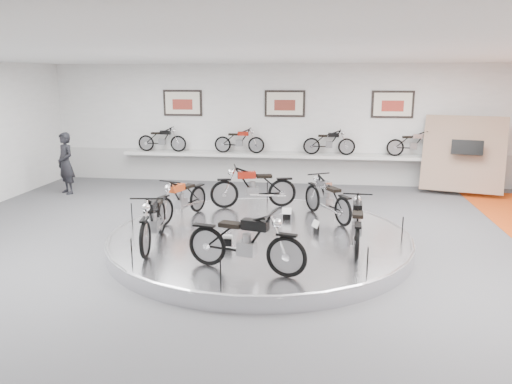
# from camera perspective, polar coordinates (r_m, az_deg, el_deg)

# --- Properties ---
(floor) EXTENTS (16.00, 16.00, 0.00)m
(floor) POSITION_cam_1_polar(r_m,az_deg,el_deg) (10.54, 0.22, -6.75)
(floor) COLOR #515154
(floor) RESTS_ON ground
(ceiling) EXTENTS (16.00, 16.00, 0.00)m
(ceiling) POSITION_cam_1_polar(r_m,az_deg,el_deg) (9.93, 0.24, 15.53)
(ceiling) COLOR white
(ceiling) RESTS_ON wall_back
(wall_back) EXTENTS (16.00, 0.00, 16.00)m
(wall_back) POSITION_cam_1_polar(r_m,az_deg,el_deg) (16.96, 3.29, 7.69)
(wall_back) COLOR white
(wall_back) RESTS_ON floor
(wall_front) EXTENTS (16.00, 0.00, 16.00)m
(wall_front) POSITION_cam_1_polar(r_m,az_deg,el_deg) (3.48, -15.20, -14.16)
(wall_front) COLOR white
(wall_front) RESTS_ON floor
(dado_band) EXTENTS (15.68, 0.04, 1.10)m
(dado_band) POSITION_cam_1_polar(r_m,az_deg,el_deg) (17.13, 3.22, 2.85)
(dado_band) COLOR #BCBCBA
(dado_band) RESTS_ON floor
(display_platform) EXTENTS (6.40, 6.40, 0.30)m
(display_platform) POSITION_cam_1_polar(r_m,az_deg,el_deg) (10.77, 0.42, -5.47)
(display_platform) COLOR silver
(display_platform) RESTS_ON floor
(platform_rim) EXTENTS (6.40, 6.40, 0.10)m
(platform_rim) POSITION_cam_1_polar(r_m,az_deg,el_deg) (10.74, 0.43, -4.86)
(platform_rim) COLOR #B2B2BA
(platform_rim) RESTS_ON display_platform
(shelf) EXTENTS (11.00, 0.55, 0.10)m
(shelf) POSITION_cam_1_polar(r_m,az_deg,el_deg) (16.78, 3.17, 4.20)
(shelf) COLOR silver
(shelf) RESTS_ON wall_back
(poster_left) EXTENTS (1.35, 0.06, 0.88)m
(poster_left) POSITION_cam_1_polar(r_m,az_deg,el_deg) (17.48, -8.38, 10.04)
(poster_left) COLOR white
(poster_left) RESTS_ON wall_back
(poster_center) EXTENTS (1.35, 0.06, 0.88)m
(poster_center) POSITION_cam_1_polar(r_m,az_deg,el_deg) (16.87, 3.31, 10.05)
(poster_center) COLOR white
(poster_center) RESTS_ON wall_back
(poster_right) EXTENTS (1.35, 0.06, 0.88)m
(poster_right) POSITION_cam_1_polar(r_m,az_deg,el_deg) (16.97, 15.35, 9.63)
(poster_right) COLOR white
(poster_right) RESTS_ON wall_back
(display_panel) EXTENTS (2.56, 1.52, 2.30)m
(display_panel) POSITION_cam_1_polar(r_m,az_deg,el_deg) (16.68, 22.61, 4.03)
(display_panel) COLOR #94765E
(display_panel) RESTS_ON floor
(shelf_bike_a) EXTENTS (1.22, 0.43, 0.73)m
(shelf_bike_a) POSITION_cam_1_polar(r_m,az_deg,el_deg) (17.55, -10.69, 5.75)
(shelf_bike_a) COLOR black
(shelf_bike_a) RESTS_ON shelf
(shelf_bike_b) EXTENTS (1.22, 0.43, 0.73)m
(shelf_bike_b) POSITION_cam_1_polar(r_m,az_deg,el_deg) (16.91, -1.91, 5.70)
(shelf_bike_b) COLOR maroon
(shelf_bike_b) RESTS_ON shelf
(shelf_bike_c) EXTENTS (1.22, 0.43, 0.73)m
(shelf_bike_c) POSITION_cam_1_polar(r_m,az_deg,el_deg) (16.68, 8.35, 5.47)
(shelf_bike_c) COLOR black
(shelf_bike_c) RESTS_ON shelf
(shelf_bike_d) EXTENTS (1.22, 0.43, 0.73)m
(shelf_bike_d) POSITION_cam_1_polar(r_m,az_deg,el_deg) (16.93, 17.56, 5.11)
(shelf_bike_d) COLOR #B4B3B8
(shelf_bike_d) RESTS_ON shelf
(bike_a) EXTENTS (1.41, 1.80, 1.02)m
(bike_a) POSITION_cam_1_polar(r_m,az_deg,el_deg) (11.80, 8.14, -0.62)
(bike_a) COLOR #B4B3B8
(bike_a) RESTS_ON display_platform
(bike_b) EXTENTS (1.97, 1.08, 1.10)m
(bike_b) POSITION_cam_1_polar(r_m,az_deg,el_deg) (12.67, -0.30, 0.63)
(bike_b) COLOR maroon
(bike_b) RESTS_ON display_platform
(bike_c) EXTENTS (1.13, 1.78, 0.99)m
(bike_c) POSITION_cam_1_polar(r_m,az_deg,el_deg) (11.81, -8.51, -0.71)
(bike_c) COLOR #C84519
(bike_c) RESTS_ON display_platform
(bike_d) EXTENTS (0.87, 1.91, 1.09)m
(bike_d) POSITION_cam_1_polar(r_m,az_deg,el_deg) (10.02, -11.67, -3.02)
(bike_d) COLOR black
(bike_d) RESTS_ON display_platform
(bike_e) EXTENTS (1.95, 1.08, 1.09)m
(bike_e) POSITION_cam_1_polar(r_m,az_deg,el_deg) (8.52, -1.20, -5.62)
(bike_e) COLOR black
(bike_e) RESTS_ON display_platform
(bike_f) EXTENTS (0.68, 1.73, 1.00)m
(bike_f) POSITION_cam_1_polar(r_m,az_deg,el_deg) (9.89, 11.47, -3.49)
(bike_f) COLOR black
(bike_f) RESTS_ON display_platform
(visitor) EXTENTS (0.83, 0.78, 1.91)m
(visitor) POSITION_cam_1_polar(r_m,az_deg,el_deg) (16.57, -20.92, 3.08)
(visitor) COLOR black
(visitor) RESTS_ON floor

